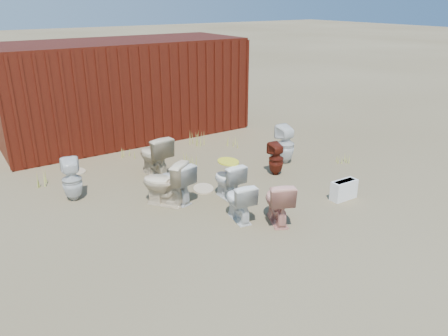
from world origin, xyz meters
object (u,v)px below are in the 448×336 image
toilet_front_pink (278,201)px  toilet_back_beige_right (154,155)px  toilet_front_c (239,201)px  toilet_front_maroon (276,159)px  shipping_container (124,89)px  toilet_back_a (72,180)px  toilet_back_beige_left (164,183)px  loose_tank (344,190)px  toilet_back_yellowlid (228,180)px  toilet_front_a (175,182)px  toilet_back_e (285,144)px

toilet_front_pink → toilet_back_beige_right: size_ratio=0.85×
toilet_front_c → toilet_back_beige_right: 2.51m
toilet_front_maroon → toilet_front_pink: bearing=56.5°
shipping_container → toilet_front_pink: (0.18, -5.87, -0.84)m
toilet_back_a → toilet_back_beige_left: 1.66m
toilet_back_beige_right → toilet_back_a: bearing=2.9°
toilet_front_maroon → loose_tank: size_ratio=1.32×
toilet_back_beige_left → toilet_back_yellowlid: bearing=123.1°
shipping_container → toilet_front_pink: 5.93m
toilet_front_maroon → toilet_back_beige_right: 2.45m
toilet_front_c → toilet_back_a: 3.01m
loose_tank → toilet_front_a: bearing=148.9°
toilet_back_beige_right → toilet_front_a: bearing=74.6°
toilet_back_beige_left → toilet_back_yellowlid: size_ratio=1.16×
toilet_front_a → toilet_front_pink: 1.86m
toilet_front_a → toilet_back_beige_right: (0.23, 1.33, 0.05)m
toilet_front_a → toilet_front_c: size_ratio=1.11×
shipping_container → toilet_back_e: bearing=-61.9°
toilet_front_pink → toilet_front_maroon: (1.28, 1.57, -0.03)m
toilet_front_maroon → toilet_back_beige_left: size_ratio=0.83×
toilet_back_a → loose_tank: toilet_back_a is taller
toilet_front_maroon → toilet_back_e: toilet_back_e is taller
toilet_back_e → toilet_back_beige_right: bearing=-14.5°
toilet_back_yellowlid → toilet_back_a: bearing=-31.4°
shipping_container → toilet_front_a: shipping_container is taller
toilet_back_beige_left → loose_tank: 3.18m
toilet_front_c → toilet_back_beige_right: size_ratio=0.79×
shipping_container → toilet_back_yellowlid: size_ratio=8.73×
toilet_front_c → toilet_back_yellowlid: size_ratio=0.96×
toilet_front_pink → toilet_front_maroon: 2.03m
toilet_front_a → loose_tank: size_ratio=1.47×
toilet_back_a → toilet_front_pink: bearing=144.3°
toilet_front_c → toilet_front_maroon: size_ratio=1.00×
toilet_back_a → toilet_back_yellowlid: (2.32, -1.47, -0.04)m
toilet_back_a → toilet_back_e: size_ratio=0.92×
shipping_container → toilet_back_beige_left: bearing=-103.5°
toilet_back_a → toilet_front_maroon: bearing=175.2°
toilet_front_a → toilet_back_beige_left: bearing=-12.1°
toilet_front_maroon → toilet_back_beige_right: size_ratio=0.79×
toilet_back_a → loose_tank: bearing=157.7°
shipping_container → toilet_back_a: bearing=-125.5°
toilet_front_c → toilet_back_yellowlid: 0.83m
toilet_front_a → toilet_back_e: size_ratio=0.89×
toilet_front_pink → toilet_back_beige_right: bearing=-50.1°
toilet_front_c → loose_tank: 2.05m
toilet_back_a → toilet_front_a: bearing=155.3°
toilet_front_a → toilet_back_a: toilet_back_a is taller
toilet_front_pink → toilet_front_c: toilet_front_pink is taller
toilet_front_a → loose_tank: 2.99m
toilet_front_a → toilet_back_yellowlid: (0.84, -0.40, -0.02)m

